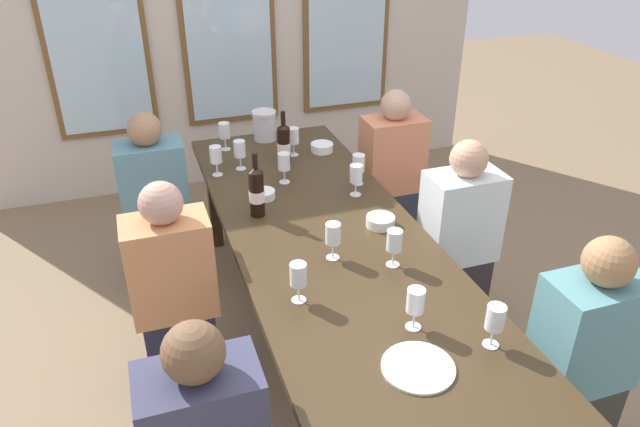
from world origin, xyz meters
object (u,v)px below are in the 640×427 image
at_px(wine_glass_11, 216,155).
at_px(dining_table, 329,247).
at_px(white_plate_0, 419,367).
at_px(wine_bottle_0, 257,191).
at_px(wine_glass_3, 416,301).
at_px(seated_person_2, 175,296).
at_px(wine_glass_4, 358,164).
at_px(seated_person_1, 580,364).
at_px(wine_bottle_1, 284,144).
at_px(wine_glass_8, 333,235).
at_px(wine_glass_6, 495,320).
at_px(wine_glass_2, 356,174).
at_px(tasting_bowl_2, 322,147).
at_px(seated_person_5, 391,178).
at_px(tasting_bowl_0, 264,194).
at_px(tasting_bowl_1, 380,221).
at_px(wine_glass_10, 293,137).
at_px(wine_glass_0, 224,131).
at_px(metal_pitcher, 264,125).
at_px(wine_glass_5, 240,150).
at_px(wine_glass_1, 394,242).
at_px(seated_person_3, 458,243).
at_px(seated_person_4, 157,208).

bearing_deg(wine_glass_11, dining_table, -65.26).
height_order(white_plate_0, wine_bottle_0, wine_bottle_0).
xyz_separation_m(wine_glass_3, seated_person_2, (-0.82, 0.78, -0.34)).
relative_size(wine_glass_4, seated_person_1, 0.16).
relative_size(wine_bottle_1, wine_glass_8, 1.84).
bearing_deg(wine_glass_6, wine_glass_2, 91.34).
distance_m(tasting_bowl_2, seated_person_5, 0.51).
bearing_deg(wine_bottle_1, tasting_bowl_0, -119.49).
height_order(tasting_bowl_1, seated_person_1, seated_person_1).
relative_size(wine_glass_10, seated_person_1, 0.16).
bearing_deg(wine_glass_10, wine_glass_4, -65.56).
height_order(wine_glass_0, wine_glass_3, same).
distance_m(tasting_bowl_1, wine_glass_0, 1.29).
bearing_deg(wine_glass_8, metal_pitcher, 87.95).
xyz_separation_m(tasting_bowl_0, wine_glass_5, (-0.04, 0.40, 0.10)).
relative_size(wine_bottle_1, wine_glass_0, 1.84).
relative_size(wine_glass_0, wine_glass_11, 1.00).
height_order(tasting_bowl_0, wine_glass_1, wine_glass_1).
xyz_separation_m(wine_glass_4, wine_glass_6, (-0.03, -1.37, -0.00)).
relative_size(wine_glass_4, wine_glass_6, 1.00).
bearing_deg(wine_glass_2, tasting_bowl_2, 88.17).
bearing_deg(wine_glass_3, wine_glass_1, 75.83).
xyz_separation_m(wine_glass_2, wine_glass_8, (-0.32, -0.53, 0.00)).
relative_size(white_plate_0, wine_glass_10, 1.48).
xyz_separation_m(tasting_bowl_0, wine_glass_11, (-0.18, 0.36, 0.10)).
distance_m(wine_glass_1, wine_glass_10, 1.28).
relative_size(wine_glass_3, wine_glass_8, 1.00).
xyz_separation_m(wine_glass_1, seated_person_2, (-0.92, 0.37, -0.33)).
xyz_separation_m(wine_glass_3, wine_glass_4, (0.25, 1.19, 0.00)).
height_order(seated_person_3, seated_person_4, same).
bearing_deg(wine_bottle_1, wine_glass_4, -52.17).
height_order(wine_glass_1, seated_person_5, seated_person_5).
relative_size(wine_glass_2, wine_glass_11, 1.00).
distance_m(dining_table, seated_person_5, 1.16).
xyz_separation_m(white_plate_0, wine_glass_4, (0.33, 1.39, 0.12)).
height_order(metal_pitcher, wine_glass_4, metal_pitcher).
relative_size(wine_bottle_0, seated_person_3, 0.30).
bearing_deg(wine_glass_6, wine_bottle_0, 115.41).
relative_size(wine_glass_0, seated_person_3, 0.16).
xyz_separation_m(wine_glass_8, seated_person_3, (0.79, 0.22, -0.34)).
relative_size(wine_bottle_1, seated_person_5, 0.29).
bearing_deg(metal_pitcher, wine_glass_1, -83.61).
xyz_separation_m(tasting_bowl_1, seated_person_2, (-1.01, 0.04, -0.24)).
relative_size(white_plate_0, tasting_bowl_1, 1.83).
distance_m(tasting_bowl_2, wine_glass_3, 1.70).
relative_size(white_plate_0, wine_glass_2, 1.48).
xyz_separation_m(wine_bottle_1, seated_person_5, (0.71, 0.01, -0.34)).
bearing_deg(wine_bottle_0, wine_glass_1, -54.04).
bearing_deg(wine_bottle_0, tasting_bowl_0, 66.82).
xyz_separation_m(wine_glass_2, seated_person_3, (0.47, -0.31, -0.34)).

